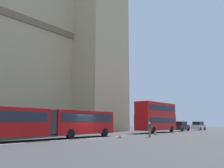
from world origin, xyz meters
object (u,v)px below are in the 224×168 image
(double_decker_bus, at_px, (156,116))
(sedan_trailing, at_px, (199,126))
(pedestrian_near_cones, at_px, (149,129))
(sedan_lead, at_px, (181,126))
(articulated_bus, at_px, (47,121))
(traffic_cone_west, at_px, (120,135))
(traffic_cone_middle, at_px, (155,133))

(double_decker_bus, xyz_separation_m, sedan_trailing, (18.21, -0.31, -1.79))
(pedestrian_near_cones, bearing_deg, sedan_lead, 14.70)
(sedan_lead, bearing_deg, articulated_bus, 179.77)
(sedan_trailing, bearing_deg, pedestrian_near_cones, -169.88)
(traffic_cone_west, height_order, pedestrian_near_cones, pedestrian_near_cones)
(sedan_lead, height_order, pedestrian_near_cones, sedan_lead)
(articulated_bus, height_order, sedan_trailing, articulated_bus)
(traffic_cone_west, bearing_deg, sedan_lead, 9.12)
(pedestrian_near_cones, bearing_deg, articulated_bus, 150.48)
(double_decker_bus, bearing_deg, traffic_cone_west, -165.01)
(sedan_lead, xyz_separation_m, traffic_cone_west, (-24.49, -3.93, -0.63))
(articulated_bus, bearing_deg, sedan_lead, -0.23)
(sedan_lead, bearing_deg, double_decker_bus, 179.23)
(double_decker_bus, relative_size, sedan_lead, 2.18)
(traffic_cone_west, relative_size, pedestrian_near_cones, 0.34)
(articulated_bus, xyz_separation_m, traffic_cone_west, (6.49, -4.06, -1.46))
(traffic_cone_west, distance_m, traffic_cone_middle, 7.71)
(double_decker_bus, xyz_separation_m, pedestrian_near_cones, (-11.69, -5.64, -1.80))
(articulated_bus, height_order, traffic_cone_west, articulated_bus)
(articulated_bus, distance_m, sedan_trailing, 39.87)
(articulated_bus, distance_m, traffic_cone_middle, 14.81)
(articulated_bus, height_order, pedestrian_near_cones, articulated_bus)
(sedan_trailing, relative_size, traffic_cone_middle, 7.59)
(sedan_trailing, distance_m, traffic_cone_middle, 25.93)
(sedan_lead, height_order, traffic_cone_west, sedan_lead)
(sedan_trailing, distance_m, pedestrian_near_cones, 30.37)
(double_decker_bus, distance_m, pedestrian_near_cones, 13.10)
(articulated_bus, relative_size, double_decker_bus, 1.84)
(double_decker_bus, xyz_separation_m, traffic_cone_west, (-15.16, -4.06, -2.43))
(sedan_trailing, height_order, traffic_cone_middle, sedan_trailing)
(double_decker_bus, relative_size, sedan_trailing, 2.18)
(double_decker_bus, height_order, sedan_lead, double_decker_bus)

